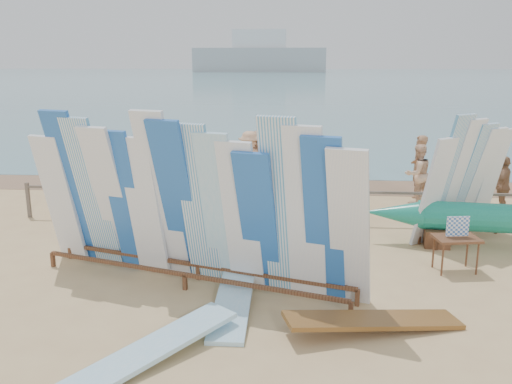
# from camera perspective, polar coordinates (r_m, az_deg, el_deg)

# --- Properties ---
(ground) EXTENTS (160.00, 160.00, 0.00)m
(ground) POSITION_cam_1_polar(r_m,az_deg,el_deg) (10.57, -0.01, -7.90)
(ground) COLOR tan
(ground) RESTS_ON ground
(ocean) EXTENTS (320.00, 240.00, 0.02)m
(ocean) POSITION_cam_1_polar(r_m,az_deg,el_deg) (137.86, 3.96, 12.03)
(ocean) COLOR teal
(ocean) RESTS_ON ground
(wet_sand_strip) EXTENTS (40.00, 2.60, 0.01)m
(wet_sand_strip) POSITION_cam_1_polar(r_m,az_deg,el_deg) (17.45, 1.71, 0.80)
(wet_sand_strip) COLOR #87664B
(wet_sand_strip) RESTS_ON ground
(distant_ship) EXTENTS (45.00, 8.00, 14.00)m
(distant_ship) POSITION_cam_1_polar(r_m,az_deg,el_deg) (190.23, 0.35, 14.11)
(distant_ship) COLOR #999EA3
(distant_ship) RESTS_ON ocean
(fence) EXTENTS (12.08, 0.08, 0.90)m
(fence) POSITION_cam_1_polar(r_m,az_deg,el_deg) (13.23, 0.94, -0.57)
(fence) COLOR #675B4E
(fence) RESTS_ON ground
(main_surfboard_rack) EXTENTS (6.18, 2.68, 3.11)m
(main_surfboard_rack) POSITION_cam_1_polar(r_m,az_deg,el_deg) (9.40, -7.01, -1.79)
(main_surfboard_rack) COLOR brown
(main_surfboard_rack) RESTS_ON ground
(side_surfboard_rack) EXTENTS (2.35, 1.98, 2.84)m
(side_surfboard_rack) POSITION_cam_1_polar(r_m,az_deg,el_deg) (12.68, 20.94, 0.85)
(side_surfboard_rack) COLOR brown
(side_surfboard_rack) RESTS_ON ground
(vendor_table) EXTENTS (0.89, 0.69, 1.08)m
(vendor_table) POSITION_cam_1_polar(r_m,az_deg,el_deg) (10.92, 20.24, -6.05)
(vendor_table) COLOR brown
(vendor_table) RESTS_ON ground
(flat_board_c) EXTENTS (2.74, 1.31, 0.34)m
(flat_board_c) POSITION_cam_1_polar(r_m,az_deg,el_deg) (8.45, 12.26, -14.07)
(flat_board_c) COLOR brown
(flat_board_c) RESTS_ON ground
(flat_board_a) EXTENTS (0.57, 2.70, 0.30)m
(flat_board_a) POSITION_cam_1_polar(r_m,az_deg,el_deg) (9.06, -2.29, -11.74)
(flat_board_a) COLOR #8DC7E2
(flat_board_a) RESTS_ON ground
(flat_board_b) EXTENTS (2.14, 2.44, 0.28)m
(flat_board_b) POSITION_cam_1_polar(r_m,az_deg,el_deg) (7.70, -10.99, -16.90)
(flat_board_b) COLOR #8DC7E2
(flat_board_b) RESTS_ON ground
(beach_chair_left) EXTENTS (0.69, 0.71, 0.96)m
(beach_chair_left) POSITION_cam_1_polar(r_m,az_deg,el_deg) (14.01, 3.17, -1.26)
(beach_chair_left) COLOR #B4131B
(beach_chair_left) RESTS_ON ground
(beach_chair_right) EXTENTS (0.65, 0.66, 0.89)m
(beach_chair_right) POSITION_cam_1_polar(r_m,az_deg,el_deg) (14.61, 7.75, -0.82)
(beach_chair_right) COLOR #B4131B
(beach_chair_right) RESTS_ON ground
(stroller) EXTENTS (0.69, 0.85, 1.02)m
(stroller) POSITION_cam_1_polar(r_m,az_deg,el_deg) (13.87, 7.62, -0.97)
(stroller) COLOR #B4131B
(stroller) RESTS_ON ground
(beachgoer_4) EXTENTS (1.08, 0.51, 1.79)m
(beachgoer_4) POSITION_cam_1_polar(r_m,az_deg,el_deg) (14.64, -2.11, 1.88)
(beachgoer_4) COLOR #8C6042
(beachgoer_4) RESTS_ON ground
(beachgoer_7) EXTENTS (0.51, 0.73, 1.81)m
(beachgoer_7) POSITION_cam_1_polar(r_m,az_deg,el_deg) (16.34, 16.74, 2.58)
(beachgoer_7) COLOR #8C6042
(beachgoer_7) RESTS_ON ground
(beachgoer_11) EXTENTS (1.66, 1.47, 1.82)m
(beachgoer_11) POSITION_cam_1_polar(r_m,az_deg,el_deg) (17.31, -18.32, 3.07)
(beachgoer_11) COLOR beige
(beachgoer_11) RESTS_ON ground
(beachgoer_5) EXTENTS (1.75, 1.08, 1.80)m
(beachgoer_5) POSITION_cam_1_polar(r_m,az_deg,el_deg) (16.99, 0.16, 3.55)
(beachgoer_5) COLOR beige
(beachgoer_5) RESTS_ON ground
(beachgoer_2) EXTENTS (0.81, 0.49, 1.55)m
(beachgoer_2) POSITION_cam_1_polar(r_m,az_deg,el_deg) (13.92, -2.43, 0.74)
(beachgoer_2) COLOR beige
(beachgoer_2) RESTS_ON ground
(beachgoer_3) EXTENTS (1.20, 0.55, 1.83)m
(beachgoer_3) POSITION_cam_1_polar(r_m,az_deg,el_deg) (16.48, -0.68, 3.28)
(beachgoer_3) COLOR tan
(beachgoer_3) RESTS_ON ground
(beachgoer_6) EXTENTS (0.93, 0.92, 1.81)m
(beachgoer_6) POSITION_cam_1_polar(r_m,az_deg,el_deg) (14.73, 4.58, 1.95)
(beachgoer_6) COLOR tan
(beachgoer_6) RESTS_ON ground
(beachgoer_0) EXTENTS (0.87, 0.72, 1.61)m
(beachgoer_0) POSITION_cam_1_polar(r_m,az_deg,el_deg) (14.90, -18.60, 1.01)
(beachgoer_0) COLOR tan
(beachgoer_0) RESTS_ON ground
(beachgoer_8) EXTENTS (0.90, 0.72, 1.66)m
(beachgoer_8) POSITION_cam_1_polar(r_m,az_deg,el_deg) (15.63, 16.64, 1.83)
(beachgoer_8) COLOR beige
(beachgoer_8) RESTS_ON ground
(beachgoer_1) EXTENTS (0.63, 0.47, 1.55)m
(beachgoer_1) POSITION_cam_1_polar(r_m,az_deg,el_deg) (16.99, -13.83, 2.73)
(beachgoer_1) COLOR #8C6042
(beachgoer_1) RESTS_ON ground
(beachgoer_10) EXTENTS (0.80, 0.99, 1.56)m
(beachgoer_10) POSITION_cam_1_polar(r_m,az_deg,el_deg) (15.10, 24.54, 0.55)
(beachgoer_10) COLOR #8C6042
(beachgoer_10) RESTS_ON ground
(beachgoer_extra_1) EXTENTS (0.97, 0.84, 1.55)m
(beachgoer_extra_1) POSITION_cam_1_polar(r_m,az_deg,el_deg) (17.77, -19.44, 2.80)
(beachgoer_extra_1) COLOR #8C6042
(beachgoer_extra_1) RESTS_ON ground
(beachgoer_9) EXTENTS (1.15, 0.87, 1.65)m
(beachgoer_9) POSITION_cam_1_polar(r_m,az_deg,el_deg) (17.46, 19.56, 2.78)
(beachgoer_9) COLOR tan
(beachgoer_9) RESTS_ON ground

